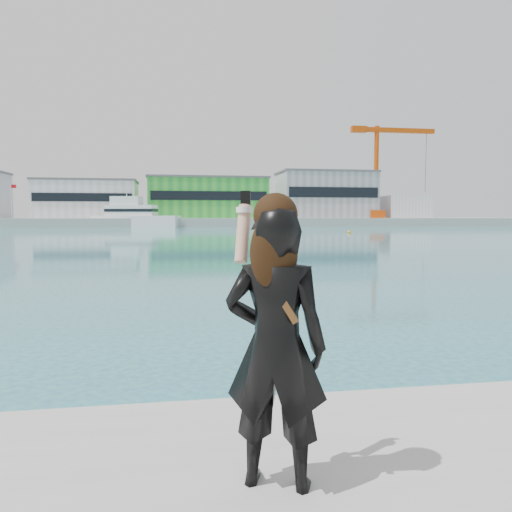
{
  "coord_description": "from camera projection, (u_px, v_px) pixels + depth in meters",
  "views": [
    {
      "loc": [
        -1.23,
        -3.34,
        2.42
      ],
      "look_at": [
        -0.63,
        0.22,
        2.14
      ],
      "focal_mm": 35.0,
      "sensor_mm": 36.0,
      "label": 1
    }
  ],
  "objects": [
    {
      "name": "flagpole_right",
      "position": [
        265.0,
        200.0,
        125.76
      ],
      "size": [
        1.28,
        0.16,
        8.0
      ],
      "color": "silver",
      "rests_on": "far_quay"
    },
    {
      "name": "buoy_near",
      "position": [
        349.0,
        233.0,
        71.94
      ],
      "size": [
        0.5,
        0.5,
        0.5
      ],
      "primitive_type": "sphere",
      "color": "#F8AF0D",
      "rests_on": "ground"
    },
    {
      "name": "far_quay",
      "position": [
        177.0,
        222.0,
        131.38
      ],
      "size": [
        320.0,
        40.0,
        2.0
      ],
      "primitive_type": "cube",
      "color": "#9E9E99",
      "rests_on": "ground"
    },
    {
      "name": "warehouse_green",
      "position": [
        207.0,
        198.0,
        130.22
      ],
      "size": [
        30.6,
        16.36,
        10.5
      ],
      "color": "green",
      "rests_on": "far_quay"
    },
    {
      "name": "motor_yacht",
      "position": [
        134.0,
        216.0,
        112.63
      ],
      "size": [
        20.21,
        10.43,
        9.09
      ],
      "rotation": [
        0.0,
        0.0,
        -0.27
      ],
      "color": "white",
      "rests_on": "ground"
    },
    {
      "name": "woman",
      "position": [
        275.0,
        339.0,
        2.96
      ],
      "size": [
        0.72,
        0.59,
        1.78
      ],
      "rotation": [
        0.0,
        0.0,
        2.78
      ],
      "color": "black",
      "rests_on": "near_quay"
    },
    {
      "name": "dock_crane",
      "position": [
        381.0,
        168.0,
        131.22
      ],
      "size": [
        23.0,
        4.0,
        24.0
      ],
      "color": "#D5480C",
      "rests_on": "far_quay"
    },
    {
      "name": "flagpole_left",
      "position": [
        12.0,
        199.0,
        115.81
      ],
      "size": [
        1.28,
        0.16,
        8.0
      ],
      "color": "silver",
      "rests_on": "far_quay"
    },
    {
      "name": "ancillary_shed",
      "position": [
        404.0,
        207.0,
        137.41
      ],
      "size": [
        12.0,
        10.0,
        6.0
      ],
      "primitive_type": "cube",
      "color": "silver",
      "rests_on": "far_quay"
    },
    {
      "name": "warehouse_white",
      "position": [
        88.0,
        199.0,
        125.29
      ],
      "size": [
        24.48,
        15.35,
        9.5
      ],
      "color": "silver",
      "rests_on": "far_quay"
    },
    {
      "name": "warehouse_grey_right",
      "position": [
        325.0,
        195.0,
        135.45
      ],
      "size": [
        25.5,
        15.35,
        12.5
      ],
      "color": "gray",
      "rests_on": "far_quay"
    }
  ]
}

